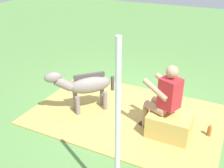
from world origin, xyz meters
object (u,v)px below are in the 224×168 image
soda_bottle (209,131)px  tent_pole_left (118,135)px  hay_bale (169,125)px  person_seated (164,97)px  pony_standing (85,85)px

soda_bottle → tent_pole_left: bearing=67.3°
hay_bale → person_seated: 0.52m
pony_standing → hay_bale: bearing=177.7°
hay_bale → soda_bottle: hay_bale is taller
person_seated → tent_pole_left: bearing=88.7°
person_seated → pony_standing: size_ratio=1.22×
soda_bottle → pony_standing: bearing=5.2°
hay_bale → tent_pole_left: tent_pole_left is taller
person_seated → soda_bottle: (-0.78, -0.24, -0.59)m
tent_pole_left → person_seated: bearing=-91.3°
hay_bale → person_seated: (0.15, -0.04, 0.50)m
pony_standing → tent_pole_left: tent_pole_left is taller
person_seated → pony_standing: 1.56m
pony_standing → tent_pole_left: (-1.51, 1.77, 0.53)m
person_seated → tent_pole_left: tent_pole_left is taller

